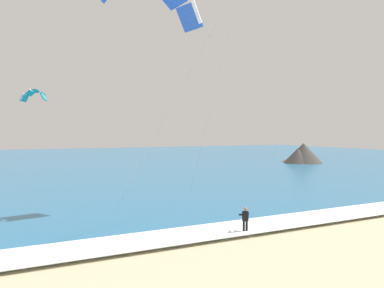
{
  "coord_description": "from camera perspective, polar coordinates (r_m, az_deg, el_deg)",
  "views": [
    {
      "loc": [
        -11.72,
        -2.27,
        6.2
      ],
      "look_at": [
        -2.31,
        18.57,
        5.45
      ],
      "focal_mm": 31.21,
      "sensor_mm": 36.0,
      "label": 1
    }
  ],
  "objects": [
    {
      "name": "surfboard",
      "position": [
        21.3,
        9.08,
        -14.98
      ],
      "size": [
        0.56,
        1.43,
        0.09
      ],
      "color": "white",
      "rests_on": "ground"
    },
    {
      "name": "kitesurfer",
      "position": [
        21.07,
        9.07,
        -12.59
      ],
      "size": [
        0.55,
        0.55,
        1.69
      ],
      "color": "black",
      "rests_on": "ground"
    },
    {
      "name": "surf_foam",
      "position": [
        22.17,
        8.92,
        -13.78
      ],
      "size": [
        200.0,
        3.06,
        0.04
      ],
      "primitive_type": "cube",
      "color": "white",
      "rests_on": "sea"
    },
    {
      "name": "headland_right",
      "position": [
        71.05,
        18.13,
        -1.83
      ],
      "size": [
        8.57,
        9.12,
        4.18
      ],
      "color": "#665B51",
      "rests_on": "ground"
    },
    {
      "name": "sea",
      "position": [
        77.97,
        -15.59,
        -2.67
      ],
      "size": [
        200.0,
        120.0,
        0.2
      ],
      "primitive_type": "cube",
      "color": "teal",
      "rests_on": "ground"
    },
    {
      "name": "kite_distant",
      "position": [
        43.37,
        -25.29,
        7.74
      ],
      "size": [
        2.99,
        3.59,
        1.53
      ],
      "color": "teal"
    }
  ]
}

